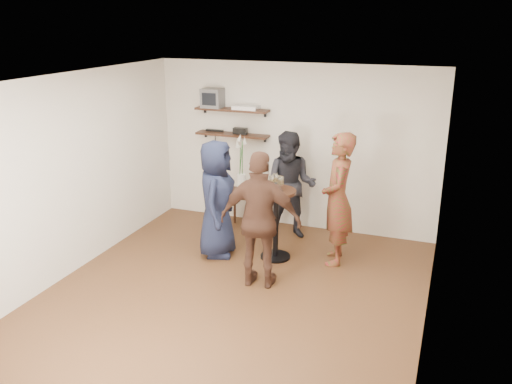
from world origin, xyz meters
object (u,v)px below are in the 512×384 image
person_navy (217,199)px  person_brown (261,221)px  drinks_table (276,215)px  person_dark (291,185)px  crt_monitor (213,98)px  dvd_deck (246,108)px  radio (240,131)px  person_plaid (338,199)px  side_table (242,198)px

person_navy → person_brown: size_ratio=0.96×
drinks_table → person_dark: person_dark is taller
crt_monitor → dvd_deck: (0.57, 0.00, -0.12)m
crt_monitor → radio: bearing=0.0°
crt_monitor → drinks_table: 2.33m
drinks_table → person_plaid: 0.88m
crt_monitor → person_navy: 1.91m
drinks_table → person_navy: size_ratio=0.60×
crt_monitor → side_table: size_ratio=0.52×
person_navy → person_brown: (0.90, -0.67, 0.04)m
side_table → person_dark: (0.81, -0.01, 0.30)m
dvd_deck → person_dark: (0.85, -0.35, -1.08)m
crt_monitor → radio: 0.68m
drinks_table → person_brown: bearing=-84.7°
dvd_deck → radio: bearing=180.0°
drinks_table → person_dark: size_ratio=0.61×
radio → side_table: radio is taller
side_table → drinks_table: (0.85, -0.84, 0.13)m
dvd_deck → person_brown: dvd_deck is taller
dvd_deck → crt_monitor: bearing=180.0°
side_table → dvd_deck: bearing=98.1°
crt_monitor → side_table: crt_monitor is taller
side_table → person_plaid: size_ratio=0.34×
person_navy → person_brown: 1.12m
person_plaid → person_brown: person_plaid is taller
drinks_table → person_plaid: size_ratio=0.55×
dvd_deck → person_navy: dvd_deck is taller
radio → person_dark: size_ratio=0.13×
radio → person_plaid: person_plaid is taller
side_table → drinks_table: size_ratio=0.62×
person_plaid → person_navy: (-1.63, -0.34, -0.08)m
drinks_table → person_dark: (-0.05, 0.83, 0.18)m
drinks_table → radio: bearing=130.3°
crt_monitor → person_navy: (0.65, -1.35, -1.18)m
side_table → person_brown: (0.93, -1.67, 0.35)m
crt_monitor → side_table: 1.66m
person_brown → person_dark: bearing=-91.1°
person_dark → dvd_deck: bearing=154.5°
person_navy → drinks_table: bearing=-90.0°
crt_monitor → person_plaid: bearing=-23.8°
dvd_deck → person_brown: size_ratio=0.23×
person_dark → side_table: bearing=176.5°
person_plaid → side_table: bearing=-123.9°
person_plaid → person_brown: bearing=-48.4°
side_table → person_dark: person_dark is taller
person_dark → person_brown: size_ratio=0.94×
side_table → person_plaid: person_plaid is taller
radio → person_navy: size_ratio=0.13×
side_table → crt_monitor: bearing=150.7°
crt_monitor → person_plaid: (2.28, -1.01, -1.10)m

